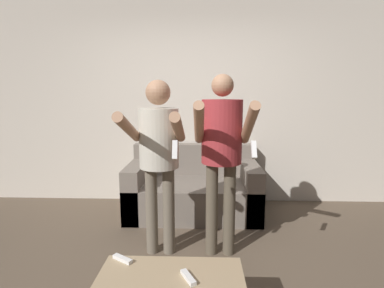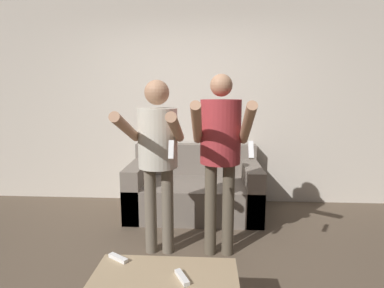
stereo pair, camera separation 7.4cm
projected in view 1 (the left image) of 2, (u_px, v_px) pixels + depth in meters
ground_plane at (180, 284)px, 2.36m from camera, size 14.00×14.00×0.00m
wall_back at (190, 104)px, 4.05m from camera, size 6.40×0.06×2.70m
couch at (193, 191)px, 3.76m from camera, size 1.60×0.88×0.82m
person_standing_left at (159, 147)px, 2.65m from camera, size 0.47×0.81×1.60m
person_standing_right at (222, 144)px, 2.63m from camera, size 0.48×0.72×1.65m
coffee_table at (171, 284)px, 1.78m from camera, size 0.87×0.44×0.41m
remote_near at (188, 277)px, 1.74m from camera, size 0.10×0.15×0.02m
remote_far at (123, 259)px, 1.94m from camera, size 0.15×0.11×0.02m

